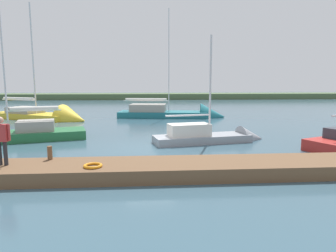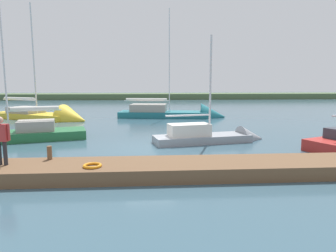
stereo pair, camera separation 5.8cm
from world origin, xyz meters
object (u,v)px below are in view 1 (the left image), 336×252
object	(u,v)px
sailboat_near_dock	(179,115)
sailboat_mid_channel	(49,118)
life_ring_buoy	(93,166)
mooring_post_far	(50,153)
sailboat_far_left	(0,139)
sailboat_inner_slip	(216,139)
person_on_dock	(1,137)

from	to	relation	value
sailboat_near_dock	sailboat_mid_channel	world-z (taller)	sailboat_mid_channel
life_ring_buoy	sailboat_mid_channel	world-z (taller)	sailboat_mid_channel
mooring_post_far	sailboat_mid_channel	bearing A→B (deg)	-72.34
life_ring_buoy	sailboat_mid_channel	size ratio (longest dim) A/B	0.05
life_ring_buoy	sailboat_mid_channel	distance (m)	19.85
mooring_post_far	sailboat_near_dock	world-z (taller)	sailboat_near_dock
mooring_post_far	sailboat_near_dock	distance (m)	19.56
life_ring_buoy	sailboat_near_dock	world-z (taller)	sailboat_near_dock
sailboat_mid_channel	life_ring_buoy	bearing A→B (deg)	-40.91
sailboat_far_left	sailboat_mid_channel	xyz separation A→B (m)	(0.58, -10.75, 0.03)
life_ring_buoy	sailboat_inner_slip	distance (m)	9.05
sailboat_far_left	sailboat_mid_channel	size ratio (longest dim) A/B	0.74
mooring_post_far	sailboat_inner_slip	distance (m)	9.63
life_ring_buoy	person_on_dock	xyz separation A→B (m)	(3.25, -0.48, 0.97)
sailboat_mid_channel	person_on_dock	distance (m)	18.47
mooring_post_far	sailboat_mid_channel	distance (m)	18.12
sailboat_near_dock	mooring_post_far	bearing A→B (deg)	-102.93
sailboat_mid_channel	sailboat_far_left	bearing A→B (deg)	-59.46
sailboat_far_left	life_ring_buoy	bearing A→B (deg)	115.65
sailboat_mid_channel	person_on_dock	world-z (taller)	sailboat_mid_channel
sailboat_near_dock	person_on_dock	bearing A→B (deg)	-105.88
life_ring_buoy	sailboat_far_left	distance (m)	10.24
sailboat_inner_slip	sailboat_far_left	bearing A→B (deg)	164.52
mooring_post_far	sailboat_mid_channel	world-z (taller)	sailboat_mid_channel
sailboat_mid_channel	person_on_dock	size ratio (longest dim) A/B	6.88
sailboat_far_left	sailboat_mid_channel	bearing A→B (deg)	-102.47
sailboat_inner_slip	sailboat_near_dock	world-z (taller)	sailboat_near_dock
life_ring_buoy	person_on_dock	world-z (taller)	person_on_dock
life_ring_buoy	sailboat_far_left	size ratio (longest dim) A/B	0.07
sailboat_near_dock	sailboat_far_left	bearing A→B (deg)	-127.35
sailboat_far_left	sailboat_mid_channel	world-z (taller)	sailboat_mid_channel
mooring_post_far	life_ring_buoy	bearing A→B (deg)	147.03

